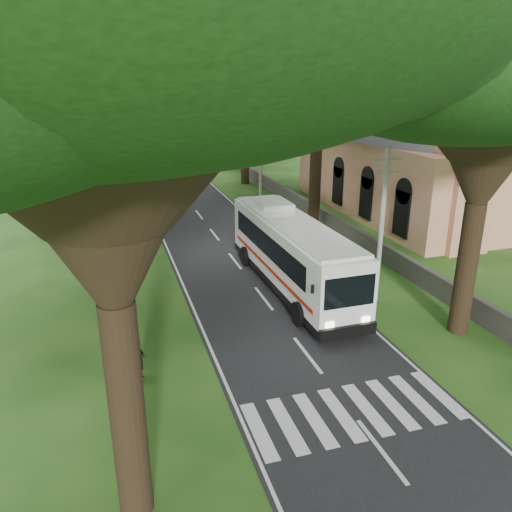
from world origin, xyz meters
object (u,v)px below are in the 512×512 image
(distant_car_a, at_px, (164,179))
(pedestrian, at_px, (139,359))
(pole_near, at_px, (382,225))
(distant_car_c, at_px, (175,152))
(pole_far, at_px, (211,138))
(pole_mid, at_px, (261,163))
(church, at_px, (416,156))
(distant_car_b, at_px, (149,157))
(coach_bus, at_px, (291,252))

(distant_car_a, relative_size, pedestrian, 2.01)
(pole_near, bearing_deg, distant_car_c, 92.64)
(pedestrian, bearing_deg, pole_far, -4.01)
(pole_mid, xyz_separation_m, distant_car_c, (-2.50, 34.16, -3.47))
(church, bearing_deg, pole_mid, 160.19)
(distant_car_b, bearing_deg, distant_car_c, 54.47)
(pole_mid, height_order, coach_bus, pole_mid)
(pole_near, bearing_deg, pedestrian, -163.14)
(church, xyz_separation_m, pole_mid, (-12.36, 4.45, -0.73))
(distant_car_a, relative_size, distant_car_c, 0.78)
(church, bearing_deg, distant_car_a, 136.14)
(coach_bus, height_order, distant_car_a, coach_bus)
(pole_mid, relative_size, coach_bus, 0.61)
(pole_near, distance_m, pedestrian, 13.35)
(pole_mid, distance_m, pole_far, 20.00)
(pole_far, relative_size, distant_car_a, 2.19)
(distant_car_c, bearing_deg, pole_mid, 100.45)
(pole_mid, xyz_separation_m, pole_far, (0.00, 20.00, 0.00))
(church, xyz_separation_m, pole_far, (-12.36, 24.45, -0.73))
(pole_near, relative_size, pole_far, 1.00)
(pole_far, bearing_deg, pole_mid, -90.00)
(distant_car_b, distance_m, distant_car_c, 6.09)
(coach_bus, distance_m, distant_car_a, 30.93)
(pole_far, xyz_separation_m, coach_bus, (-3.57, -36.92, -2.09))
(pole_mid, distance_m, distant_car_a, 15.75)
(church, distance_m, coach_bus, 20.42)
(coach_bus, xyz_separation_m, distant_car_a, (-3.09, 30.74, -1.43))
(pole_near, bearing_deg, distant_car_a, 101.14)
(pole_near, height_order, pedestrian, pole_near)
(pole_mid, bearing_deg, pole_far, 90.00)
(coach_bus, xyz_separation_m, distant_car_c, (1.07, 51.08, -1.38))
(pole_mid, height_order, pedestrian, pole_mid)
(pole_mid, relative_size, pole_far, 1.00)
(distant_car_a, relative_size, distant_car_b, 0.88)
(distant_car_b, bearing_deg, church, -51.63)
(distant_car_a, bearing_deg, coach_bus, 106.65)
(pedestrian, bearing_deg, church, -40.25)
(pole_mid, xyz_separation_m, distant_car_b, (-6.79, 29.84, -3.47))
(pole_near, height_order, pole_far, same)
(church, height_order, distant_car_b, church)
(pole_near, bearing_deg, pole_far, 90.00)
(pedestrian, bearing_deg, distant_car_b, 5.83)
(pole_far, height_order, distant_car_c, pole_far)
(church, bearing_deg, distant_car_c, 111.05)
(pole_mid, height_order, distant_car_c, pole_mid)
(coach_bus, xyz_separation_m, distant_car_b, (-3.22, 46.75, -1.37))
(distant_car_c, bearing_deg, pole_far, 106.28)
(pole_near, height_order, distant_car_a, pole_near)
(coach_bus, bearing_deg, pedestrian, -143.33)
(coach_bus, bearing_deg, church, 36.92)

